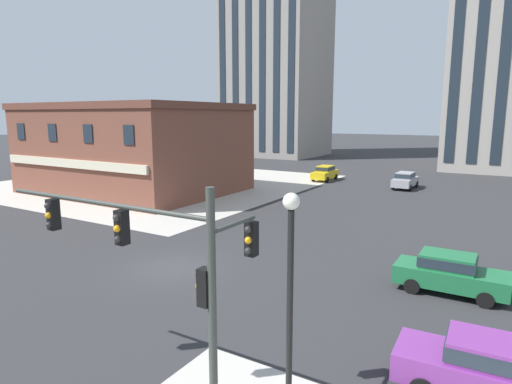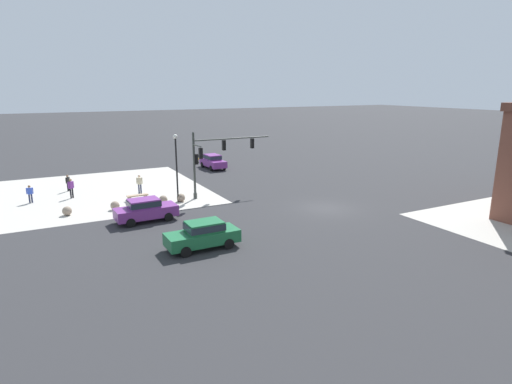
{
  "view_description": "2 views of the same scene",
  "coord_description": "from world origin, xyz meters",
  "px_view_note": "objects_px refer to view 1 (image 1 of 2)",
  "views": [
    {
      "loc": [
        13.9,
        -15.23,
        7.34
      ],
      "look_at": [
        1.03,
        6.07,
        2.95
      ],
      "focal_mm": 30.39,
      "sensor_mm": 36.0,
      "label": 1
    },
    {
      "loc": [
        20.39,
        26.54,
        9.48
      ],
      "look_at": [
        6.01,
        -0.71,
        1.89
      ],
      "focal_mm": 29.74,
      "sensor_mm": 36.0,
      "label": 2
    }
  ],
  "objects_px": {
    "street_lamp_corner_near": "(290,293)",
    "car_main_northbound_near": "(486,367)",
    "car_main_southbound_near": "(405,180)",
    "car_main_southbound_far": "(449,272)",
    "car_main_northbound_far": "(325,172)",
    "traffic_signal_main": "(168,266)"
  },
  "relations": [
    {
      "from": "street_lamp_corner_near",
      "to": "car_main_northbound_near",
      "type": "distance_m",
      "value": 6.08
    },
    {
      "from": "street_lamp_corner_near",
      "to": "car_main_northbound_near",
      "type": "height_order",
      "value": "street_lamp_corner_near"
    },
    {
      "from": "car_main_southbound_near",
      "to": "car_main_southbound_far",
      "type": "relative_size",
      "value": 1.01
    },
    {
      "from": "street_lamp_corner_near",
      "to": "car_main_northbound_near",
      "type": "xyz_separation_m",
      "value": [
        3.7,
        4.01,
        -2.67
      ]
    },
    {
      "from": "car_main_southbound_near",
      "to": "street_lamp_corner_near",
      "type": "bearing_deg",
      "value": -81.42
    },
    {
      "from": "car_main_southbound_far",
      "to": "street_lamp_corner_near",
      "type": "bearing_deg",
      "value": -99.91
    },
    {
      "from": "street_lamp_corner_near",
      "to": "car_main_northbound_far",
      "type": "relative_size",
      "value": 1.31
    },
    {
      "from": "street_lamp_corner_near",
      "to": "car_main_northbound_far",
      "type": "xyz_separation_m",
      "value": [
        -14.83,
        38.51,
        -2.67
      ]
    },
    {
      "from": "car_main_northbound_far",
      "to": "car_main_southbound_far",
      "type": "relative_size",
      "value": 1.0
    },
    {
      "from": "car_main_southbound_near",
      "to": "car_main_northbound_near",
      "type": "bearing_deg",
      "value": -74.36
    },
    {
      "from": "car_main_northbound_near",
      "to": "car_main_southbound_far",
      "type": "bearing_deg",
      "value": 104.25
    },
    {
      "from": "traffic_signal_main",
      "to": "car_main_southbound_far",
      "type": "relative_size",
      "value": 1.7
    },
    {
      "from": "traffic_signal_main",
      "to": "car_main_southbound_far",
      "type": "height_order",
      "value": "traffic_signal_main"
    },
    {
      "from": "traffic_signal_main",
      "to": "street_lamp_corner_near",
      "type": "relative_size",
      "value": 1.3
    },
    {
      "from": "traffic_signal_main",
      "to": "car_main_southbound_near",
      "type": "xyz_separation_m",
      "value": [
        -2.41,
        37.69,
        -2.76
      ]
    },
    {
      "from": "car_main_northbound_near",
      "to": "car_main_northbound_far",
      "type": "height_order",
      "value": "same"
    },
    {
      "from": "car_main_northbound_near",
      "to": "car_main_southbound_far",
      "type": "relative_size",
      "value": 1.01
    },
    {
      "from": "street_lamp_corner_near",
      "to": "car_main_southbound_far",
      "type": "xyz_separation_m",
      "value": [
        1.92,
        11.02,
        -2.67
      ]
    },
    {
      "from": "traffic_signal_main",
      "to": "car_main_northbound_near",
      "type": "distance_m",
      "value": 8.61
    },
    {
      "from": "car_main_northbound_far",
      "to": "traffic_signal_main",
      "type": "bearing_deg",
      "value": -73.34
    },
    {
      "from": "car_main_northbound_near",
      "to": "car_main_northbound_far",
      "type": "xyz_separation_m",
      "value": [
        -18.54,
        34.49,
        0.0
      ]
    },
    {
      "from": "car_main_northbound_near",
      "to": "traffic_signal_main",
      "type": "bearing_deg",
      "value": -148.28
    }
  ]
}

